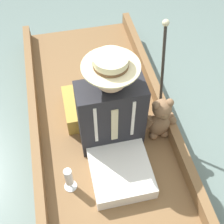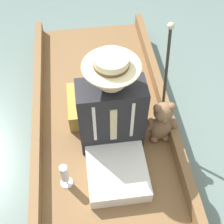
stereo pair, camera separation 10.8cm
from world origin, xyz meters
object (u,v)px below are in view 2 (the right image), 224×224
object	(u,v)px
wine_glass	(65,174)
walking_cane	(166,75)
teddy_bear	(161,123)
seated_person	(113,122)

from	to	relation	value
wine_glass	walking_cane	bearing A→B (deg)	-148.71
walking_cane	teddy_bear	bearing A→B (deg)	80.99
walking_cane	wine_glass	bearing A→B (deg)	31.29
wine_glass	walking_cane	distance (m)	0.91
teddy_bear	wine_glass	bearing A→B (deg)	22.46
walking_cane	seated_person	bearing A→B (deg)	27.66
teddy_bear	walking_cane	xyz separation A→B (m)	(-0.02, -0.15, 0.32)
seated_person	teddy_bear	xyz separation A→B (m)	(-0.35, -0.05, -0.13)
wine_glass	seated_person	bearing A→B (deg)	-145.02
seated_person	teddy_bear	distance (m)	0.38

